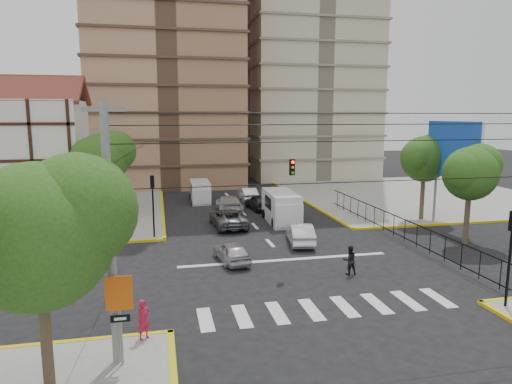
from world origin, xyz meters
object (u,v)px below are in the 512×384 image
object	(u,v)px
traffic_light_se	(511,243)
van_left_lane	(200,192)
car_white_front_right	(300,233)
pedestrian_sw_corner	(144,319)
district_sign	(119,302)
traffic_light_nw	(153,196)
van_right_lane	(282,208)
pedestrian_crosswalk	(350,260)
car_silver_front_left	(232,252)

from	to	relation	value
traffic_light_se	van_left_lane	size ratio (longest dim) A/B	0.93
car_white_front_right	pedestrian_sw_corner	size ratio (longest dim) A/B	2.75
district_sign	pedestrian_sw_corner	world-z (taller)	district_sign
traffic_light_nw	pedestrian_sw_corner	bearing A→B (deg)	-91.15
traffic_light_nw	district_sign	xyz separation A→B (m)	(-1.00, -17.04, -0.66)
van_right_lane	car_white_front_right	xyz separation A→B (m)	(-0.40, -6.19, -0.50)
traffic_light_se	pedestrian_sw_corner	world-z (taller)	traffic_light_se
van_left_lane	car_white_front_right	xyz separation A→B (m)	(5.27, -16.55, -0.31)
traffic_light_nw	pedestrian_crosswalk	distance (m)	14.59
traffic_light_se	pedestrian_crosswalk	bearing A→B (deg)	130.81
traffic_light_se	van_left_lane	bearing A→B (deg)	111.02
district_sign	pedestrian_sw_corner	size ratio (longest dim) A/B	2.03
district_sign	van_left_lane	world-z (taller)	district_sign
district_sign	car_white_front_right	size ratio (longest dim) A/B	0.74
traffic_light_se	van_right_lane	size ratio (longest dim) A/B	0.78
pedestrian_sw_corner	pedestrian_crosswalk	bearing A→B (deg)	-8.36
traffic_light_se	car_white_front_right	xyz separation A→B (m)	(-5.81, 12.27, -2.40)
traffic_light_nw	district_sign	distance (m)	17.08
car_white_front_right	traffic_light_se	bearing A→B (deg)	124.86
traffic_light_nw	van_right_lane	world-z (taller)	traffic_light_nw
district_sign	van_right_lane	world-z (taller)	district_sign
car_silver_front_left	traffic_light_se	bearing A→B (deg)	130.89
district_sign	traffic_light_nw	bearing A→B (deg)	86.64
traffic_light_se	pedestrian_sw_corner	xyz separation A→B (m)	(-15.91, 0.30, -2.17)
district_sign	car_silver_front_left	world-z (taller)	district_sign
pedestrian_crosswalk	van_left_lane	bearing A→B (deg)	-77.81
van_left_lane	pedestrian_sw_corner	size ratio (longest dim) A/B	2.98
traffic_light_nw	pedestrian_sw_corner	xyz separation A→B (m)	(-0.31, -15.30, -2.17)
district_sign	van_right_lane	bearing A→B (deg)	60.65
traffic_light_se	van_right_lane	distance (m)	19.33
car_silver_front_left	pedestrian_crosswalk	bearing A→B (deg)	140.99
car_silver_front_left	pedestrian_sw_corner	world-z (taller)	pedestrian_sw_corner
car_silver_front_left	traffic_light_nw	bearing A→B (deg)	-63.22
car_white_front_right	pedestrian_sw_corner	distance (m)	15.66
van_right_lane	pedestrian_crosswalk	world-z (taller)	van_right_lane
car_white_front_right	pedestrian_crosswalk	bearing A→B (deg)	106.44
traffic_light_nw	van_left_lane	world-z (taller)	traffic_light_nw
traffic_light_nw	district_sign	world-z (taller)	traffic_light_nw
traffic_light_se	van_left_lane	xyz separation A→B (m)	(-11.07, 28.82, -2.09)
traffic_light_nw	pedestrian_crosswalk	xyz separation A→B (m)	(10.57, -9.78, -2.30)
traffic_light_se	van_left_lane	distance (m)	30.94
car_silver_front_left	pedestrian_sw_corner	distance (m)	10.23
traffic_light_nw	district_sign	bearing A→B (deg)	-93.36
van_left_lane	pedestrian_crosswalk	xyz separation A→B (m)	(6.05, -23.00, -0.21)
van_left_lane	car_silver_front_left	size ratio (longest dim) A/B	1.27
van_right_lane	van_left_lane	bearing A→B (deg)	120.68
van_right_lane	pedestrian_crosswalk	bearing A→B (deg)	-86.23
traffic_light_se	car_silver_front_left	xyz separation A→B (m)	(-11.05, 9.29, -2.48)
van_left_lane	car_silver_front_left	bearing A→B (deg)	-88.59
car_white_front_right	district_sign	bearing A→B (deg)	61.31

